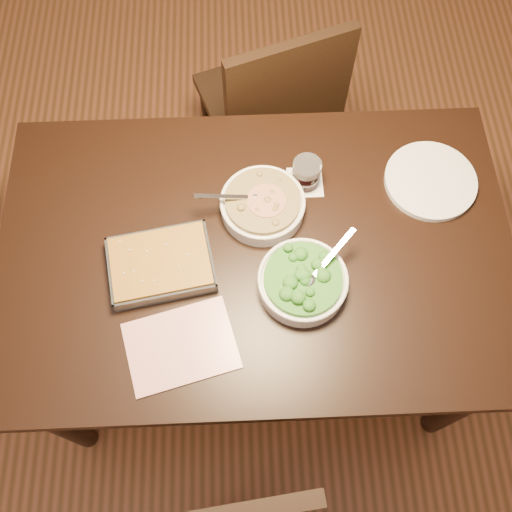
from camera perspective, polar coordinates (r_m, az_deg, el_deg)
The scene contains 10 objects.
ground at distance 2.24m, azimuth -0.00°, elevation -7.59°, with size 4.00×4.00×0.00m, color #3F2512.
table at distance 1.62m, azimuth -0.01°, elevation -0.70°, with size 1.40×0.90×0.75m.
magazine_a at distance 1.45m, azimuth -7.53°, elevation -8.88°, with size 0.27×0.20×0.01m, color #AD3139.
coaster at distance 1.64m, azimuth 4.91°, elevation 7.35°, with size 0.10×0.10×0.00m, color white.
stew_bowl at distance 1.56m, azimuth 0.66°, elevation 5.17°, with size 0.26×0.23×0.09m.
broccoli_bowl at distance 1.47m, azimuth 4.69°, elevation -2.54°, with size 0.23×0.23×0.09m.
baking_dish at distance 1.51m, azimuth -9.48°, elevation -0.84°, with size 0.30×0.24×0.05m.
wine_tumbler at distance 1.60m, azimuth 5.05°, elevation 8.26°, with size 0.08×0.08×0.09m.
dinner_plate at distance 1.70m, azimuth 17.05°, elevation 7.21°, with size 0.26×0.26×0.02m, color silver.
chair_far at distance 2.11m, azimuth 1.78°, elevation 14.72°, with size 0.54×0.54×0.91m.
Camera 1 is at (-0.03, -0.66, 2.14)m, focal length 40.00 mm.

